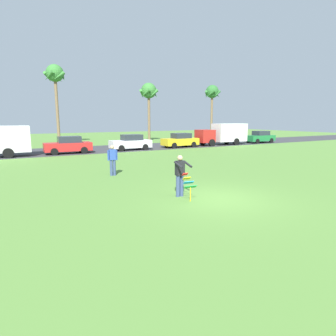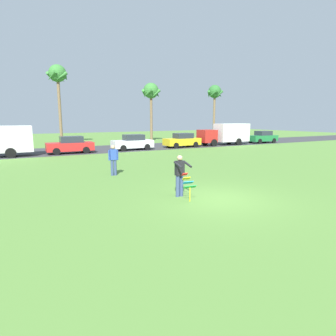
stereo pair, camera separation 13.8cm
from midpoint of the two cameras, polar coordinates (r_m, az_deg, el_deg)
ground_plane at (r=11.72m, az=9.81°, el=-6.13°), size 120.00×120.00×0.00m
road_strip at (r=31.09m, az=-15.78°, el=3.54°), size 120.00×8.00×0.01m
person_kite_flyer at (r=11.72m, az=2.10°, el=-1.22°), size 0.53×0.65×1.73m
kite_held at (r=11.22m, az=3.78°, el=-3.05°), size 0.52×0.67×1.06m
parked_car_red at (r=28.20m, az=-19.48°, el=4.32°), size 4.24×1.90×1.60m
parked_car_white at (r=29.88m, az=-7.59°, el=5.07°), size 4.20×1.84×1.60m
parked_car_yellow at (r=32.59m, az=2.36°, el=5.53°), size 4.24×1.90×1.60m
parked_truck_red_cab at (r=36.30m, az=11.05°, el=6.80°), size 6.75×2.25×2.62m
parked_car_green at (r=40.68m, az=17.87°, el=5.92°), size 4.21×1.86×1.60m
palm_tree_right_near at (r=39.15m, az=-21.77°, el=16.55°), size 2.58×2.71×9.78m
palm_tree_centre_far at (r=40.54m, az=-3.98°, el=14.73°), size 2.58×2.71×8.08m
palm_tree_far_left at (r=48.57m, az=8.75°, el=14.44°), size 2.58×2.71×8.65m
person_walker_near at (r=16.43m, az=-11.27°, el=1.71°), size 0.57×0.26×1.73m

